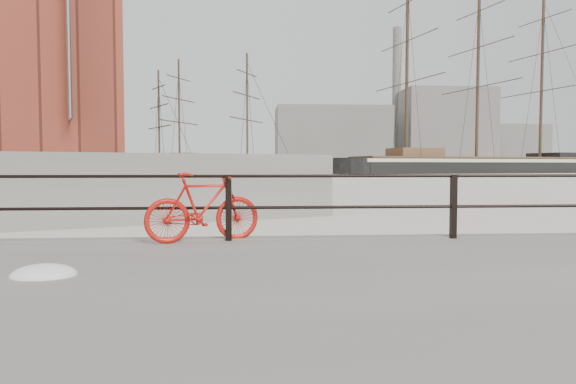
# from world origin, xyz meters

# --- Properties ---
(ground) EXTENTS (400.00, 400.00, 0.00)m
(ground) POSITION_xyz_m (0.00, 0.00, 0.00)
(ground) COLOR white
(ground) RESTS_ON ground
(far_quay) EXTENTS (78.44, 148.07, 1.80)m
(far_quay) POSITION_xyz_m (-40.00, 72.00, 0.90)
(far_quay) COLOR gray
(far_quay) RESTS_ON ground
(guardrail) EXTENTS (28.00, 0.10, 1.00)m
(guardrail) POSITION_xyz_m (0.00, -0.15, 0.85)
(guardrail) COLOR black
(guardrail) RESTS_ON promenade
(bicycle) EXTENTS (1.71, 0.77, 1.04)m
(bicycle) POSITION_xyz_m (-3.88, -0.25, 0.87)
(bicycle) COLOR red
(bicycle) RESTS_ON promenade
(barque_black) EXTENTS (70.31, 38.63, 37.38)m
(barque_black) POSITION_xyz_m (38.90, 85.53, 0.00)
(barque_black) COLOR black
(barque_black) RESTS_ON ground
(schooner_mid) EXTENTS (29.14, 21.68, 19.50)m
(schooner_mid) POSITION_xyz_m (-9.31, 74.17, 0.00)
(schooner_mid) COLOR white
(schooner_mid) RESTS_ON ground
(schooner_left) EXTENTS (24.73, 20.00, 17.34)m
(schooner_left) POSITION_xyz_m (-22.24, 72.49, 0.00)
(schooner_left) COLOR beige
(schooner_left) RESTS_ON ground
(workboat_far) EXTENTS (10.46, 8.53, 7.00)m
(workboat_far) POSITION_xyz_m (-27.93, 46.27, 0.00)
(workboat_far) COLOR black
(workboat_far) RESTS_ON ground
(apartment_brick) EXTENTS (27.87, 22.90, 21.20)m
(apartment_brick) POSITION_xyz_m (-54.97, 103.70, 12.40)
(apartment_brick) COLOR brown
(apartment_brick) RESTS_ON far_quay
(industrial_west) EXTENTS (32.00, 18.00, 18.00)m
(industrial_west) POSITION_xyz_m (20.00, 140.00, 9.00)
(industrial_west) COLOR gray
(industrial_west) RESTS_ON ground
(industrial_mid) EXTENTS (26.00, 20.00, 24.00)m
(industrial_mid) POSITION_xyz_m (55.00, 145.00, 12.00)
(industrial_mid) COLOR gray
(industrial_mid) RESTS_ON ground
(industrial_east) EXTENTS (20.00, 16.00, 14.00)m
(industrial_east) POSITION_xyz_m (78.00, 150.00, 7.00)
(industrial_east) COLOR gray
(industrial_east) RESTS_ON ground
(smokestack) EXTENTS (2.80, 2.80, 44.00)m
(smokestack) POSITION_xyz_m (42.00, 150.00, 22.00)
(smokestack) COLOR gray
(smokestack) RESTS_ON ground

